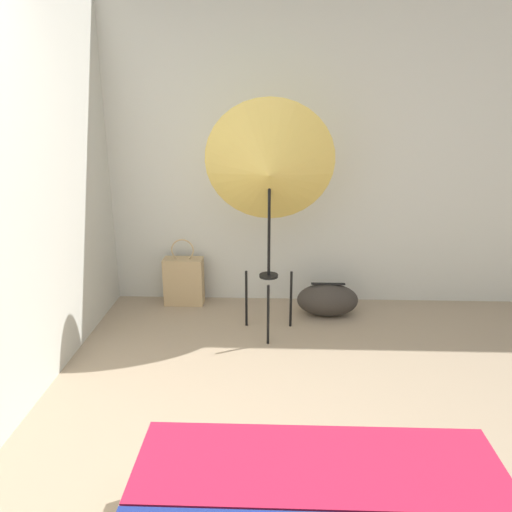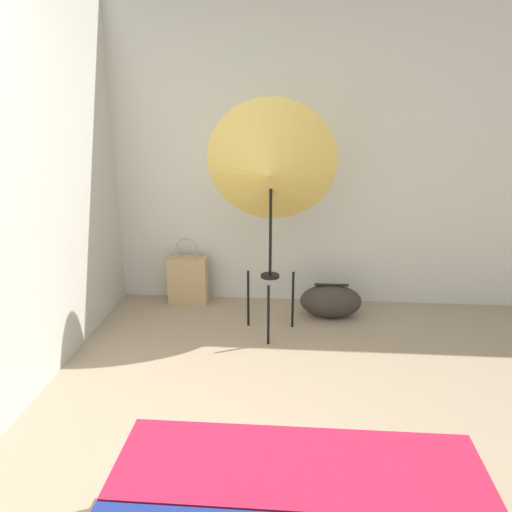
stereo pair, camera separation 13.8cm
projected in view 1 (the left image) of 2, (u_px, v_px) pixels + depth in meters
wall_back at (270, 153)px, 4.16m from camera, size 8.00×0.05×2.60m
wall_side_left at (12, 181)px, 2.72m from camera, size 0.05×8.00×2.60m
photo_umbrella at (270, 169)px, 3.51m from camera, size 0.94×0.50×1.75m
tote_bag at (184, 281)px, 4.36m from camera, size 0.34×0.16×0.59m
duffel_bag at (327, 300)px, 4.13m from camera, size 0.50×0.28×0.28m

